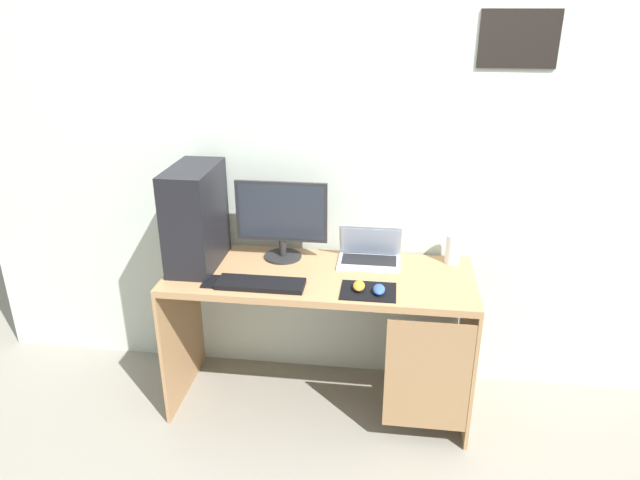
# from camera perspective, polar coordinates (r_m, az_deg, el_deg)

# --- Properties ---
(ground_plane) EXTENTS (8.00, 8.00, 0.00)m
(ground_plane) POSITION_cam_1_polar(r_m,az_deg,el_deg) (3.29, -0.00, -15.52)
(ground_plane) COLOR gray
(wall_back) EXTENTS (4.00, 0.05, 2.60)m
(wall_back) POSITION_cam_1_polar(r_m,az_deg,el_deg) (3.01, 0.88, 8.58)
(wall_back) COLOR beige
(wall_back) RESTS_ON ground_plane
(desk) EXTENTS (1.53, 0.59, 0.77)m
(desk) POSITION_cam_1_polar(r_m,az_deg,el_deg) (2.94, 0.38, -6.14)
(desk) COLOR #A37A51
(desk) RESTS_ON ground_plane
(pc_tower) EXTENTS (0.22, 0.43, 0.51)m
(pc_tower) POSITION_cam_1_polar(r_m,az_deg,el_deg) (2.95, -12.24, 2.26)
(pc_tower) COLOR black
(pc_tower) RESTS_ON desk
(monitor) EXTENTS (0.48, 0.20, 0.42)m
(monitor) POSITION_cam_1_polar(r_m,az_deg,el_deg) (2.97, -3.84, 2.10)
(monitor) COLOR #232326
(monitor) RESTS_ON desk
(laptop) EXTENTS (0.32, 0.21, 0.20)m
(laptop) POSITION_cam_1_polar(r_m,az_deg,el_deg) (3.00, 4.92, -1.44)
(laptop) COLOR #B7BCC6
(laptop) RESTS_ON desk
(speaker) EXTENTS (0.08, 0.08, 0.16)m
(speaker) POSITION_cam_1_polar(r_m,az_deg,el_deg) (3.04, 13.07, -0.86)
(speaker) COLOR white
(speaker) RESTS_ON desk
(keyboard) EXTENTS (0.42, 0.14, 0.02)m
(keyboard) POSITION_cam_1_polar(r_m,az_deg,el_deg) (2.76, -5.90, -4.35)
(keyboard) COLOR black
(keyboard) RESTS_ON desk
(mousepad) EXTENTS (0.26, 0.20, 0.00)m
(mousepad) POSITION_cam_1_polar(r_m,az_deg,el_deg) (2.71, 4.81, -5.08)
(mousepad) COLOR black
(mousepad) RESTS_ON desk
(mouse_left) EXTENTS (0.06, 0.10, 0.03)m
(mouse_left) POSITION_cam_1_polar(r_m,az_deg,el_deg) (2.71, 3.88, -4.57)
(mouse_left) COLOR orange
(mouse_left) RESTS_ON mousepad
(mouse_right) EXTENTS (0.06, 0.10, 0.03)m
(mouse_right) POSITION_cam_1_polar(r_m,az_deg,el_deg) (2.69, 5.87, -4.91)
(mouse_right) COLOR #2D51B2
(mouse_right) RESTS_ON mousepad
(cell_phone) EXTENTS (0.07, 0.13, 0.01)m
(cell_phone) POSITION_cam_1_polar(r_m,az_deg,el_deg) (2.83, -10.75, -4.07)
(cell_phone) COLOR black
(cell_phone) RESTS_ON desk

